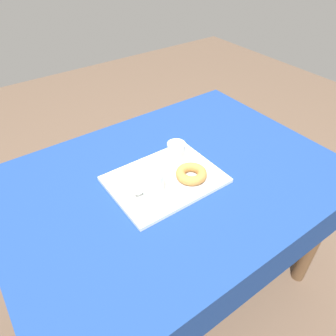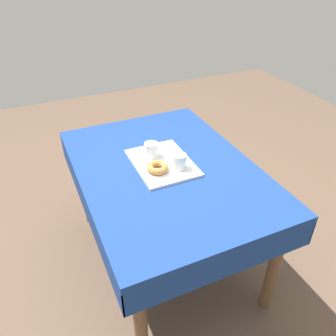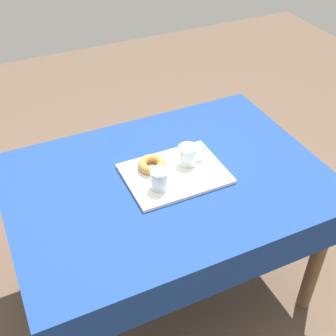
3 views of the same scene
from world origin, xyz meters
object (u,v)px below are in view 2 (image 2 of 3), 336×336
dining_table (166,180)px  sugar_donut_left (158,167)px  donut_plate_left (158,171)px  water_glass_near (180,162)px  serving_tray (162,163)px  tea_mug_left (151,150)px

dining_table → sugar_donut_left: (-0.04, 0.07, 0.13)m
dining_table → donut_plate_left: 0.13m
water_glass_near → serving_tray: bearing=32.0°
serving_tray → water_glass_near: bearing=-148.0°
dining_table → sugar_donut_left: 0.15m
tea_mug_left → donut_plate_left: size_ratio=0.98×
tea_mug_left → sugar_donut_left: bearing=170.3°
tea_mug_left → water_glass_near: 0.20m
serving_tray → tea_mug_left: size_ratio=3.40×
water_glass_near → donut_plate_left: water_glass_near is taller
water_glass_near → sugar_donut_left: size_ratio=0.72×
dining_table → serving_tray: (0.04, 0.01, 0.10)m
water_glass_near → sugar_donut_left: 0.12m
dining_table → tea_mug_left: (0.12, 0.04, 0.15)m
sugar_donut_left → dining_table: bearing=-58.9°
serving_tray → donut_plate_left: 0.10m
dining_table → sugar_donut_left: bearing=121.1°
serving_tray → water_glass_near: (-0.10, -0.06, 0.05)m
dining_table → donut_plate_left: bearing=121.1°
dining_table → serving_tray: serving_tray is taller
tea_mug_left → serving_tray: bearing=-156.7°
dining_table → water_glass_near: size_ratio=15.52×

